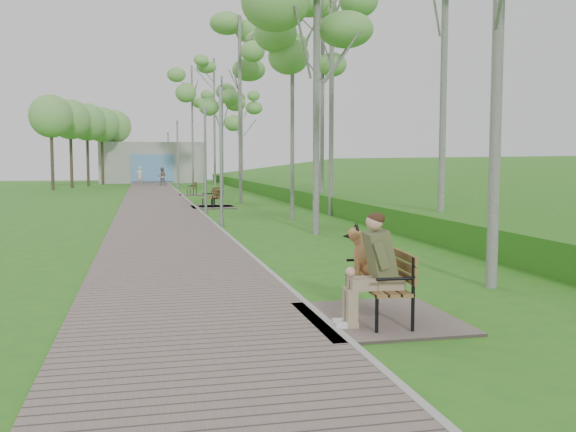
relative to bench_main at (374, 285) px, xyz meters
name	(u,v)px	position (x,y,z in m)	size (l,w,h in m)	color
ground	(249,255)	(-0.68, 6.53, -0.50)	(120.00, 120.00, 0.00)	#2E6F1F
walkway	(156,200)	(-2.43, 28.03, -0.48)	(3.50, 67.00, 0.04)	#74645E
kerb	(187,200)	(-0.68, 28.03, -0.48)	(0.10, 67.00, 0.05)	#999993
embankment	(398,199)	(11.32, 26.53, -0.50)	(14.00, 70.00, 1.60)	#3F8620
building_north	(152,163)	(-2.18, 57.50, 1.49)	(10.00, 5.20, 4.00)	#9E9E99
bench_main	(374,285)	(0.00, 0.00, 0.00)	(2.03, 2.26, 1.77)	#74645E
bench_second	(214,203)	(0.25, 22.61, -0.32)	(1.63, 1.81, 1.00)	#74645E
bench_third	(212,203)	(0.08, 21.94, -0.27)	(1.98, 2.20, 1.22)	#74645E
bench_far	(192,192)	(-0.03, 33.19, -0.31)	(1.69, 1.88, 1.04)	#74645E
lamp_post_near	(221,162)	(-0.51, 13.30, 1.67)	(0.18, 0.18, 4.65)	gray
lamp_post_second	(205,164)	(-0.54, 18.52, 1.56)	(0.17, 0.17, 4.41)	gray
lamp_post_third	(178,157)	(-0.39, 42.77, 1.98)	(0.21, 0.21, 5.31)	gray
lamp_post_far	(168,160)	(-0.62, 55.48, 1.80)	(0.19, 0.19, 4.94)	gray
pedestrian_near	(140,176)	(-3.37, 49.61, 0.35)	(0.62, 0.41, 1.70)	silver
pedestrian_far	(162,177)	(-1.46, 48.96, 0.31)	(0.79, 0.62, 1.63)	gray
birch_near_a	(317,6)	(1.98, 10.31, 6.23)	(2.91, 2.91, 8.58)	silver
birch_mid_a	(292,23)	(2.36, 15.09, 6.72)	(2.29, 2.29, 9.21)	silver
birch_mid_b	(323,28)	(4.60, 18.94, 7.41)	(2.44, 2.44, 10.08)	silver
birch_mid_c	(240,50)	(1.89, 25.00, 7.35)	(2.68, 2.68, 10.01)	silver
birch_far_b	(222,98)	(1.79, 31.87, 5.55)	(2.24, 2.24, 7.71)	silver
birch_far_c	(242,112)	(4.40, 40.86, 5.39)	(2.24, 2.24, 7.51)	silver
birch_distant_a	(192,88)	(0.95, 45.09, 7.61)	(2.71, 2.71, 10.33)	silver
birch_distant_b	(214,82)	(3.17, 48.78, 8.57)	(2.85, 2.85, 11.55)	silver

